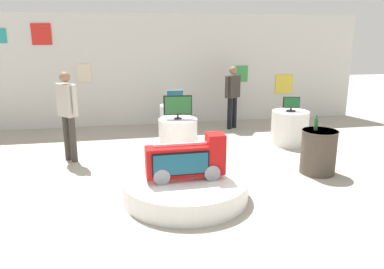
{
  "coord_description": "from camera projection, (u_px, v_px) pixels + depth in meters",
  "views": [
    {
      "loc": [
        -1.0,
        -5.55,
        2.45
      ],
      "look_at": [
        0.12,
        0.26,
        0.86
      ],
      "focal_mm": 35.58,
      "sensor_mm": 36.0,
      "label": 1
    }
  ],
  "objects": [
    {
      "name": "shopper_browsing_near_truck",
      "position": [
        67.0,
        110.0,
        7.24
      ],
      "size": [
        0.4,
        0.44,
        1.74
      ],
      "color": "#38332D",
      "rests_on": "ground"
    },
    {
      "name": "back_wall_display",
      "position": [
        156.0,
        70.0,
        10.2
      ],
      "size": [
        11.49,
        0.13,
        2.92
      ],
      "color": "silver",
      "rests_on": "ground"
    },
    {
      "name": "novelty_firetruck_tv",
      "position": [
        187.0,
        161.0,
        5.65
      ],
      "size": [
        1.18,
        0.36,
        0.68
      ],
      "color": "gray",
      "rests_on": "main_display_pedestal"
    },
    {
      "name": "side_table_round",
      "position": [
        318.0,
        151.0,
        6.76
      ],
      "size": [
        0.64,
        0.64,
        0.79
      ],
      "color": "#4C4238",
      "rests_on": "ground"
    },
    {
      "name": "display_pedestal_center_rear",
      "position": [
        175.0,
        120.0,
        9.27
      ],
      "size": [
        0.73,
        0.73,
        0.75
      ],
      "primitive_type": "cylinder",
      "color": "white",
      "rests_on": "ground"
    },
    {
      "name": "bottle_on_side_table",
      "position": [
        316.0,
        124.0,
        6.65
      ],
      "size": [
        0.07,
        0.07,
        0.28
      ],
      "color": "#195926",
      "rests_on": "side_table_round"
    },
    {
      "name": "tv_on_left_rear",
      "position": [
        291.0,
        104.0,
        8.42
      ],
      "size": [
        0.37,
        0.21,
        0.32
      ],
      "color": "black",
      "rests_on": "display_pedestal_left_rear"
    },
    {
      "name": "display_pedestal_left_rear",
      "position": [
        290.0,
        127.0,
        8.56
      ],
      "size": [
        0.82,
        0.82,
        0.75
      ],
      "primitive_type": "cylinder",
      "color": "white",
      "rests_on": "ground"
    },
    {
      "name": "main_display_pedestal",
      "position": [
        185.0,
        189.0,
        5.77
      ],
      "size": [
        1.89,
        1.89,
        0.31
      ],
      "primitive_type": "cylinder",
      "color": "white",
      "rests_on": "ground"
    },
    {
      "name": "tv_on_right_rear",
      "position": [
        178.0,
        106.0,
        7.64
      ],
      "size": [
        0.57,
        0.16,
        0.48
      ],
      "color": "black",
      "rests_on": "display_pedestal_right_rear"
    },
    {
      "name": "display_pedestal_right_rear",
      "position": [
        178.0,
        137.0,
        7.81
      ],
      "size": [
        0.79,
        0.79,
        0.75
      ],
      "primitive_type": "cylinder",
      "color": "white",
      "rests_on": "ground"
    },
    {
      "name": "ground_plane",
      "position": [
        188.0,
        191.0,
        6.08
      ],
      "size": [
        30.0,
        30.0,
        0.0
      ],
      "primitive_type": "plane",
      "color": "#A8A091"
    },
    {
      "name": "shopper_browsing_rear",
      "position": [
        233.0,
        93.0,
        9.8
      ],
      "size": [
        0.48,
        0.38,
        1.62
      ],
      "color": "black",
      "rests_on": "ground"
    },
    {
      "name": "tv_on_center_rear",
      "position": [
        175.0,
        97.0,
        9.11
      ],
      "size": [
        0.42,
        0.18,
        0.36
      ],
      "color": "black",
      "rests_on": "display_pedestal_center_rear"
    }
  ]
}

